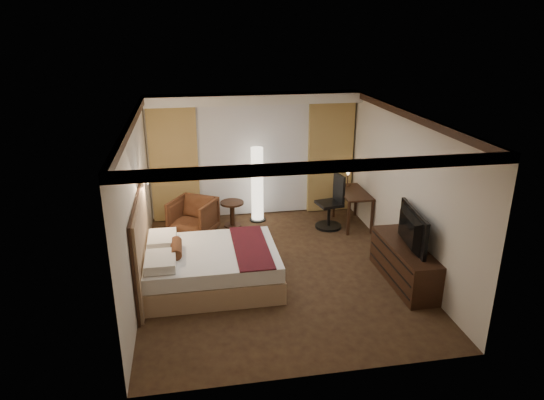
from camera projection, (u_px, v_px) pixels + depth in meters
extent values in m
cube|color=#311C13|center=(276.00, 269.00, 8.48)|extent=(4.50, 5.50, 0.01)
cube|color=white|center=(276.00, 115.00, 7.55)|extent=(4.50, 5.50, 0.01)
cube|color=beige|center=(253.00, 155.00, 10.56)|extent=(4.50, 0.02, 2.70)
cube|color=beige|center=(136.00, 205.00, 7.65)|extent=(0.02, 5.50, 2.70)
cube|color=beige|center=(404.00, 189.00, 8.38)|extent=(0.02, 5.50, 2.70)
cube|color=white|center=(254.00, 99.00, 9.89)|extent=(4.50, 0.50, 0.20)
cube|color=silver|center=(254.00, 160.00, 10.52)|extent=(2.48, 0.04, 2.45)
cube|color=#AC874F|center=(174.00, 165.00, 10.18)|extent=(1.00, 0.14, 2.45)
cube|color=#AC874F|center=(330.00, 157.00, 10.74)|extent=(1.00, 0.14, 2.45)
imported|color=#4A2C16|center=(193.00, 215.00, 9.76)|extent=(1.07, 1.06, 0.83)
imported|color=black|center=(406.00, 226.00, 7.74)|extent=(0.81, 1.25, 0.15)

